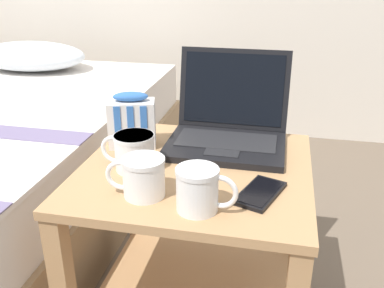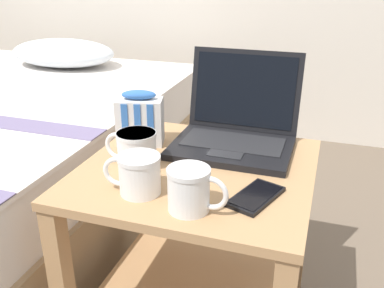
{
  "view_description": "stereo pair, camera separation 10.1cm",
  "coord_description": "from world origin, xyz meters",
  "px_view_note": "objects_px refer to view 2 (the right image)",
  "views": [
    {
      "loc": [
        0.2,
        -0.95,
        1.0
      ],
      "look_at": [
        0.0,
        -0.04,
        0.61
      ],
      "focal_mm": 40.0,
      "sensor_mm": 36.0,
      "label": 1
    },
    {
      "loc": [
        0.29,
        -0.92,
        1.0
      ],
      "look_at": [
        0.0,
        -0.04,
        0.61
      ],
      "focal_mm": 40.0,
      "sensor_mm": 36.0,
      "label": 2
    }
  ],
  "objects_px": {
    "mug_front_right": "(190,188)",
    "snack_bag": "(140,119)",
    "laptop": "(236,128)",
    "mug_mid_center": "(138,172)",
    "cell_phone": "(256,196)",
    "mug_front_left": "(136,148)"
  },
  "relations": [
    {
      "from": "mug_front_right",
      "to": "mug_mid_center",
      "type": "relative_size",
      "value": 0.98
    },
    {
      "from": "mug_front_left",
      "to": "snack_bag",
      "type": "relative_size",
      "value": 0.9
    },
    {
      "from": "laptop",
      "to": "snack_bag",
      "type": "bearing_deg",
      "value": -163.59
    },
    {
      "from": "mug_mid_center",
      "to": "snack_bag",
      "type": "xyz_separation_m",
      "value": [
        -0.12,
        0.26,
        0.02
      ]
    },
    {
      "from": "mug_mid_center",
      "to": "mug_front_right",
      "type": "bearing_deg",
      "value": -14.14
    },
    {
      "from": "mug_mid_center",
      "to": "cell_phone",
      "type": "height_order",
      "value": "mug_mid_center"
    },
    {
      "from": "mug_front_left",
      "to": "mug_front_right",
      "type": "height_order",
      "value": "mug_front_right"
    },
    {
      "from": "mug_front_right",
      "to": "cell_phone",
      "type": "xyz_separation_m",
      "value": [
        0.12,
        0.09,
        -0.05
      ]
    },
    {
      "from": "mug_front_left",
      "to": "snack_bag",
      "type": "distance_m",
      "value": 0.15
    },
    {
      "from": "laptop",
      "to": "snack_bag",
      "type": "xyz_separation_m",
      "value": [
        -0.26,
        -0.08,
        0.02
      ]
    },
    {
      "from": "laptop",
      "to": "mug_mid_center",
      "type": "distance_m",
      "value": 0.37
    },
    {
      "from": "laptop",
      "to": "mug_front_right",
      "type": "bearing_deg",
      "value": -91.59
    },
    {
      "from": "cell_phone",
      "to": "laptop",
      "type": "bearing_deg",
      "value": 111.57
    },
    {
      "from": "snack_bag",
      "to": "mug_mid_center",
      "type": "bearing_deg",
      "value": -66.06
    },
    {
      "from": "laptop",
      "to": "mug_mid_center",
      "type": "relative_size",
      "value": 2.41
    },
    {
      "from": "mug_front_left",
      "to": "mug_front_right",
      "type": "relative_size",
      "value": 1.07
    },
    {
      "from": "cell_phone",
      "to": "snack_bag",
      "type": "bearing_deg",
      "value": 150.93
    },
    {
      "from": "laptop",
      "to": "snack_bag",
      "type": "relative_size",
      "value": 2.07
    },
    {
      "from": "mug_front_right",
      "to": "snack_bag",
      "type": "height_order",
      "value": "snack_bag"
    },
    {
      "from": "laptop",
      "to": "mug_front_right",
      "type": "xyz_separation_m",
      "value": [
        -0.01,
        -0.37,
        0.0
      ]
    },
    {
      "from": "cell_phone",
      "to": "mug_mid_center",
      "type": "bearing_deg",
      "value": -167.71
    },
    {
      "from": "mug_front_right",
      "to": "cell_phone",
      "type": "relative_size",
      "value": 0.82
    }
  ]
}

